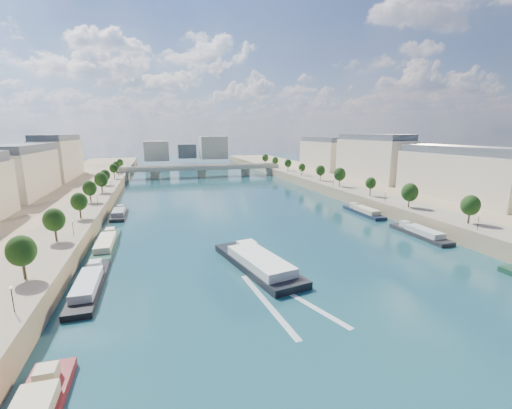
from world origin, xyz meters
TOP-DOWN VIEW (x-y plane):
  - ground at (0.00, 100.00)m, footprint 700.00×700.00m
  - quay_left at (-72.00, 100.00)m, footprint 44.00×520.00m
  - quay_right at (72.00, 100.00)m, footprint 44.00×520.00m
  - pave_left at (-57.00, 100.00)m, footprint 14.00×520.00m
  - pave_right at (57.00, 100.00)m, footprint 14.00×520.00m
  - trees_left at (-55.00, 102.00)m, footprint 4.80×268.80m
  - trees_right at (55.00, 110.00)m, footprint 4.80×268.80m
  - lamps_left at (-52.50, 90.00)m, footprint 0.36×200.36m
  - lamps_right at (52.50, 105.00)m, footprint 0.36×200.36m
  - buildings_right at (85.00, 112.00)m, footprint 16.00×226.00m
  - skyline at (3.19, 319.52)m, footprint 79.00×42.00m
  - bridge at (0.00, 219.38)m, footprint 112.00×12.00m
  - tour_barge at (-9.49, 47.80)m, footprint 15.08×32.22m
  - wake at (-9.49, 31.28)m, footprint 12.88×26.01m
  - moored_barges_left at (-45.50, 45.12)m, footprint 5.00×152.26m
  - moored_barges_right at (45.50, 37.57)m, footprint 5.00×125.97m

SIDE VIEW (x-z plane):
  - ground at x=0.00m, z-range 0.00..0.00m
  - wake at x=-9.49m, z-range 0.00..0.04m
  - moored_barges_left at x=-45.50m, z-range -0.96..2.64m
  - moored_barges_right at x=45.50m, z-range -0.96..2.64m
  - tour_barge at x=-9.49m, z-range -0.87..3.34m
  - quay_left at x=-72.00m, z-range 0.00..5.00m
  - quay_right at x=72.00m, z-range 0.00..5.00m
  - pave_left at x=-57.00m, z-range 5.00..5.10m
  - pave_right at x=57.00m, z-range 5.00..5.10m
  - bridge at x=0.00m, z-range 1.01..9.16m
  - lamps_left at x=-52.50m, z-range 5.64..9.92m
  - lamps_right at x=52.50m, z-range 5.64..9.92m
  - trees_left at x=-55.00m, z-range 6.35..14.61m
  - trees_right at x=55.00m, z-range 6.35..14.61m
  - skyline at x=3.19m, z-range 3.66..25.66m
  - buildings_right at x=85.00m, z-range 4.85..28.05m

